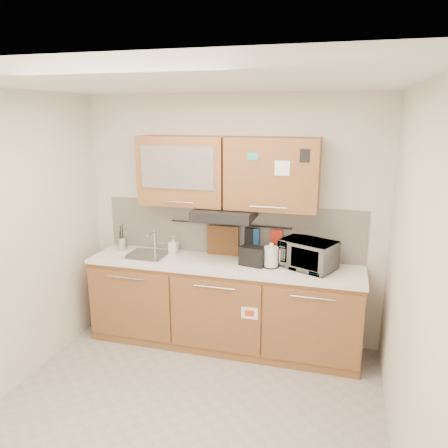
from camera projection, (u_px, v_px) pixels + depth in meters
The scene contains 21 objects.
floor at pixel (184, 416), 3.57m from camera, with size 3.20×3.20×0.00m, color #9E9993.
ceiling at pixel (175, 83), 2.93m from camera, with size 3.20×3.20×0.00m, color white.
wall_back at pixel (231, 220), 4.65m from camera, with size 3.20×3.20×0.00m, color silver.
wall_left at pixel (2, 248), 3.67m from camera, with size 3.00×3.00×0.00m, color silver.
wall_right at pixel (410, 288), 2.83m from camera, with size 3.00×3.00×0.00m, color silver.
base_cabinet at pixel (223, 309), 4.58m from camera, with size 2.80×0.64×0.88m.
countertop at pixel (223, 265), 4.46m from camera, with size 2.82×0.62×0.04m, color white.
backsplash at pixel (231, 229), 4.66m from camera, with size 2.80×0.02×0.56m, color silver.
upper_cabinets at pixel (226, 172), 4.36m from camera, with size 1.82×0.37×0.70m.
range_hood at pixel (225, 214), 4.39m from camera, with size 0.60×0.46×0.10m, color black.
sink at pixel (148, 255), 4.69m from camera, with size 0.42×0.40×0.26m.
utensil_rail at pixel (230, 224), 4.61m from camera, with size 0.02×0.02×1.30m, color black.
utensil_crock at pixel (122, 243), 4.86m from camera, with size 0.13×0.13×0.30m.
kettle at pixel (271, 257), 4.31m from camera, with size 0.19×0.18×0.25m.
toaster at pixel (253, 256), 4.36m from camera, with size 0.28×0.20×0.19m.
microwave at pixel (308, 254), 4.27m from camera, with size 0.51×0.34×0.28m, color #999999.
soap_bottle at pixel (173, 245), 4.73m from camera, with size 0.09×0.09×0.19m, color #999999.
cutting_board at pixel (223, 245), 4.68m from camera, with size 0.35×0.03×0.43m, color brown.
oven_mitt at pixel (253, 239), 4.57m from camera, with size 0.14×0.03×0.23m, color navy.
dark_pouch at pixel (251, 237), 4.57m from camera, with size 0.13×0.04×0.20m, color black.
pot_holder at pixel (276, 237), 4.49m from camera, with size 0.12×0.02×0.15m, color red.
Camera 1 is at (1.14, -2.87, 2.40)m, focal length 35.00 mm.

